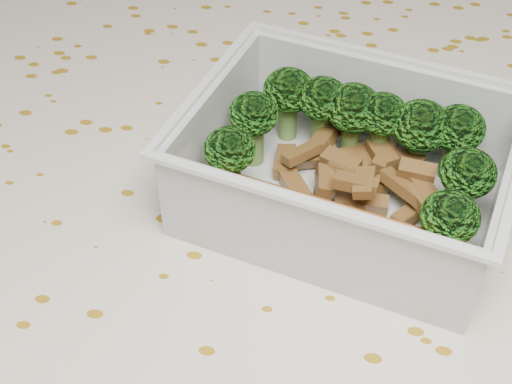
# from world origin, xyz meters

# --- Properties ---
(dining_table) EXTENTS (1.40, 0.90, 0.75)m
(dining_table) POSITION_xyz_m (0.00, 0.00, 0.67)
(dining_table) COLOR brown
(dining_table) RESTS_ON ground
(tablecloth) EXTENTS (1.46, 0.96, 0.19)m
(tablecloth) POSITION_xyz_m (0.00, 0.00, 0.72)
(tablecloth) COLOR silver
(tablecloth) RESTS_ON dining_table
(lunch_container) EXTENTS (0.22, 0.19, 0.07)m
(lunch_container) POSITION_xyz_m (0.05, 0.03, 0.78)
(lunch_container) COLOR silver
(lunch_container) RESTS_ON tablecloth
(broccoli_florets) EXTENTS (0.17, 0.13, 0.05)m
(broccoli_florets) POSITION_xyz_m (0.06, 0.05, 0.80)
(broccoli_florets) COLOR #608C3F
(broccoli_florets) RESTS_ON lunch_container
(meat_pile) EXTENTS (0.11, 0.08, 0.03)m
(meat_pile) POSITION_xyz_m (0.06, 0.04, 0.77)
(meat_pile) COLOR brown
(meat_pile) RESTS_ON lunch_container
(sausage) EXTENTS (0.16, 0.06, 0.02)m
(sausage) POSITION_xyz_m (0.05, -0.01, 0.78)
(sausage) COLOR orange
(sausage) RESTS_ON lunch_container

